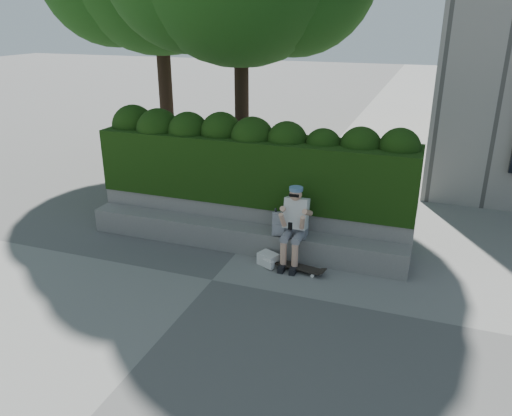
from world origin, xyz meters
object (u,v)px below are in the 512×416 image
at_px(backpack_ground, 268,259).
at_px(backpack_plaid, 280,224).
at_px(person, 295,222).
at_px(skateboard, 298,267).

bearing_deg(backpack_ground, backpack_plaid, 96.44).
distance_m(person, backpack_ground, 0.79).
height_order(person, backpack_ground, person).
bearing_deg(backpack_plaid, backpack_ground, -119.70).
distance_m(person, skateboard, 0.76).
xyz_separation_m(backpack_plaid, backpack_ground, (-0.11, -0.33, -0.55)).
distance_m(person, backpack_plaid, 0.31).
xyz_separation_m(skateboard, backpack_plaid, (-0.44, 0.37, 0.58)).
xyz_separation_m(person, backpack_ground, (-0.39, -0.25, -0.64)).
bearing_deg(person, backpack_ground, -147.42).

